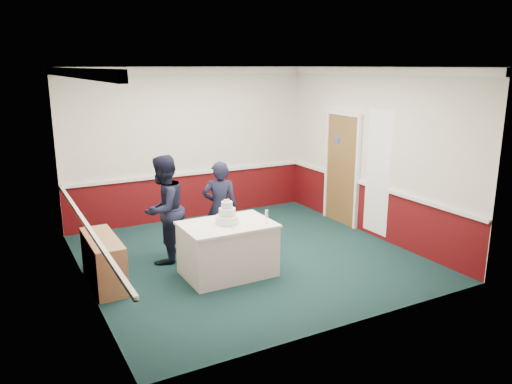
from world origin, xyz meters
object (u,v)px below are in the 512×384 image
cake_table (228,249)px  wedding_cake (227,216)px  person_woman (220,208)px  person_man (164,209)px  champagne_flute (267,215)px  cake_knife (231,227)px  sideboard (104,261)px

cake_table → wedding_cake: wedding_cake is taller
cake_table → person_woman: person_woman is taller
person_man → champagne_flute: bearing=95.8°
wedding_cake → person_woman: bearing=72.5°
wedding_cake → champagne_flute: size_ratio=1.78×
cake_knife → person_woman: bearing=81.8°
cake_knife → person_man: person_man is taller
person_woman → wedding_cake: bearing=97.3°
person_woman → sideboard: bearing=34.6°
champagne_flute → person_woman: (-0.24, 1.12, -0.15)m
person_woman → champagne_flute: bearing=126.7°
wedding_cake → person_man: bearing=124.4°
cake_knife → champagne_flute: champagne_flute is taller
wedding_cake → cake_knife: size_ratio=1.65×
cake_table → champagne_flute: (0.50, -0.28, 0.53)m
sideboard → wedding_cake: (1.69, -0.50, 0.55)m
sideboard → person_woman: size_ratio=0.77×
wedding_cake → champagne_flute: 0.57m
champagne_flute → person_woman: person_woman is taller
cake_table → person_man: size_ratio=0.78×
cake_table → wedding_cake: 0.50m
cake_knife → champagne_flute: (0.53, -0.08, 0.14)m
sideboard → champagne_flute: (2.19, -0.78, 0.58)m
sideboard → person_woman: 2.03m
sideboard → cake_table: (1.69, -0.50, 0.05)m
cake_knife → person_man: (-0.62, 1.14, 0.06)m
champagne_flute → person_woman: size_ratio=0.13×
person_woman → person_man: bearing=18.2°
wedding_cake → champagne_flute: (0.50, -0.28, 0.03)m
person_man → cake_knife: bearing=81.0°
wedding_cake → cake_knife: wedding_cake is taller
cake_table → person_woman: size_ratio=0.85×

